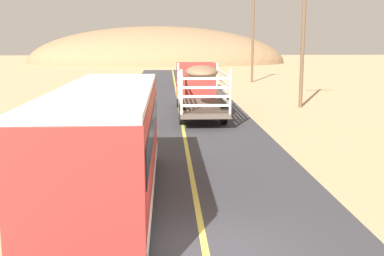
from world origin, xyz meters
TOP-DOWN VIEW (x-y plane):
  - ground_plane at (0.00, 0.00)m, footprint 240.00×240.00m
  - road_surface at (0.00, 0.00)m, footprint 8.00×120.00m
  - road_centre_line at (0.00, 0.00)m, footprint 0.16×117.60m
  - livestock_truck at (1.10, 20.16)m, footprint 2.53×9.70m
  - bus at (-2.45, 3.30)m, footprint 2.54×10.00m
  - car_far at (1.53, 36.30)m, footprint 1.90×4.62m
  - power_pole_mid at (8.00, 21.80)m, footprint 2.20×0.24m
  - power_pole_far at (8.00, 40.46)m, footprint 2.20×0.24m
  - distant_hill at (-2.58, 79.82)m, footprint 46.29×25.96m

SIDE VIEW (x-z plane):
  - ground_plane at x=0.00m, z-range 0.00..0.00m
  - distant_hill at x=-2.58m, z-range -6.57..6.57m
  - road_surface at x=0.00m, z-range 0.00..0.02m
  - road_centre_line at x=0.00m, z-range 0.02..0.02m
  - car_far at x=1.53m, z-range 0.12..2.05m
  - bus at x=-2.45m, z-range 0.14..3.35m
  - livestock_truck at x=1.10m, z-range 0.28..3.30m
  - power_pole_mid at x=8.00m, z-range 0.30..9.23m
  - power_pole_far at x=8.00m, z-range 0.30..9.27m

